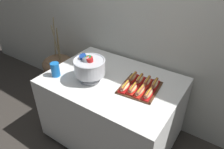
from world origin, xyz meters
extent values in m
plane|color=#38332D|center=(0.00, 0.00, 0.00)|extent=(10.00, 10.00, 0.00)
cube|color=beige|center=(0.00, 0.55, 1.30)|extent=(6.00, 0.10, 2.60)
cube|color=white|center=(0.00, 0.00, 0.40)|extent=(1.31, 0.93, 0.73)
cylinder|color=black|center=(-0.53, -0.34, 0.02)|extent=(0.05, 0.05, 0.04)
cylinder|color=black|center=(-0.53, 0.34, 0.02)|extent=(0.05, 0.05, 0.04)
cylinder|color=black|center=(0.53, 0.34, 0.02)|extent=(0.05, 0.05, 0.04)
cylinder|color=brown|center=(-1.07, 0.24, 0.28)|extent=(0.31, 0.31, 0.56)
torus|color=brown|center=(-1.07, 0.24, 0.07)|extent=(0.47, 0.47, 0.13)
torus|color=brown|center=(-1.07, 0.24, 0.21)|extent=(0.48, 0.48, 0.13)
torus|color=brown|center=(-1.07, 0.24, 0.35)|extent=(0.45, 0.45, 0.13)
torus|color=brown|center=(-1.07, 0.24, 0.49)|extent=(0.42, 0.42, 0.13)
cylinder|color=#937F56|center=(-1.05, 0.29, 0.76)|extent=(0.04, 0.04, 0.40)
cylinder|color=#937F56|center=(-1.01, 0.22, 0.81)|extent=(0.05, 0.04, 0.49)
cylinder|color=#937F56|center=(-1.07, 0.29, 0.78)|extent=(0.06, 0.02, 0.43)
cylinder|color=#937F56|center=(-1.10, 0.28, 0.84)|extent=(0.08, 0.02, 0.56)
cube|color=#56331E|center=(0.29, 0.02, 0.77)|extent=(0.36, 0.39, 0.01)
cube|color=#56331E|center=(0.30, -0.15, 0.78)|extent=(0.33, 0.05, 0.01)
cube|color=#56331E|center=(0.27, 0.19, 0.78)|extent=(0.33, 0.05, 0.01)
cube|color=#56331E|center=(0.13, 0.01, 0.78)|extent=(0.05, 0.36, 0.01)
cube|color=#56331E|center=(0.44, 0.04, 0.78)|extent=(0.05, 0.36, 0.01)
cube|color=#B21414|center=(0.18, -0.07, 0.78)|extent=(0.09, 0.19, 0.02)
ellipsoid|color=beige|center=(0.18, -0.07, 0.80)|extent=(0.07, 0.17, 0.04)
cylinder|color=brown|center=(0.18, -0.07, 0.81)|extent=(0.05, 0.16, 0.03)
cylinder|color=yellow|center=(0.18, -0.07, 0.83)|extent=(0.02, 0.13, 0.01)
cube|color=red|center=(0.26, -0.06, 0.78)|extent=(0.08, 0.16, 0.02)
ellipsoid|color=#E0BC7F|center=(0.26, -0.06, 0.81)|extent=(0.07, 0.15, 0.04)
cylinder|color=brown|center=(0.26, -0.06, 0.82)|extent=(0.04, 0.15, 0.03)
cylinder|color=yellow|center=(0.26, -0.06, 0.83)|extent=(0.02, 0.12, 0.01)
cube|color=red|center=(0.33, -0.06, 0.78)|extent=(0.07, 0.18, 0.02)
ellipsoid|color=#E0BC7F|center=(0.33, -0.06, 0.81)|extent=(0.06, 0.17, 0.04)
cylinder|color=#A8563D|center=(0.33, -0.06, 0.82)|extent=(0.04, 0.16, 0.03)
cylinder|color=yellow|center=(0.33, -0.06, 0.84)|extent=(0.02, 0.13, 0.01)
cube|color=red|center=(0.41, -0.05, 0.78)|extent=(0.07, 0.18, 0.02)
ellipsoid|color=tan|center=(0.41, -0.05, 0.81)|extent=(0.06, 0.17, 0.04)
cylinder|color=#9E4C38|center=(0.41, -0.05, 0.82)|extent=(0.04, 0.16, 0.03)
cylinder|color=yellow|center=(0.41, -0.05, 0.83)|extent=(0.02, 0.14, 0.01)
cube|color=red|center=(0.17, 0.09, 0.78)|extent=(0.07, 0.19, 0.02)
ellipsoid|color=#E0BC7F|center=(0.17, 0.09, 0.80)|extent=(0.06, 0.17, 0.04)
cylinder|color=#A8563D|center=(0.17, 0.09, 0.82)|extent=(0.04, 0.16, 0.03)
cylinder|color=yellow|center=(0.17, 0.09, 0.83)|extent=(0.02, 0.13, 0.01)
cube|color=red|center=(0.24, 0.10, 0.78)|extent=(0.09, 0.17, 0.02)
ellipsoid|color=beige|center=(0.24, 0.10, 0.81)|extent=(0.07, 0.16, 0.04)
cylinder|color=#9E4C38|center=(0.24, 0.10, 0.82)|extent=(0.05, 0.14, 0.03)
cylinder|color=yellow|center=(0.24, 0.10, 0.83)|extent=(0.03, 0.12, 0.01)
cube|color=red|center=(0.32, 0.11, 0.78)|extent=(0.08, 0.16, 0.02)
ellipsoid|color=beige|center=(0.32, 0.11, 0.81)|extent=(0.07, 0.15, 0.04)
cylinder|color=brown|center=(0.32, 0.11, 0.82)|extent=(0.05, 0.14, 0.03)
cylinder|color=yellow|center=(0.32, 0.11, 0.83)|extent=(0.02, 0.12, 0.01)
cube|color=#B21414|center=(0.39, 0.11, 0.78)|extent=(0.09, 0.18, 0.02)
ellipsoid|color=beige|center=(0.39, 0.11, 0.80)|extent=(0.07, 0.16, 0.04)
cylinder|color=brown|center=(0.39, 0.11, 0.82)|extent=(0.05, 0.15, 0.03)
cylinder|color=yellow|center=(0.39, 0.11, 0.83)|extent=(0.03, 0.13, 0.01)
cylinder|color=silver|center=(-0.18, -0.13, 0.78)|extent=(0.20, 0.20, 0.02)
cone|color=silver|center=(-0.18, -0.13, 0.81)|extent=(0.07, 0.07, 0.06)
cylinder|color=silver|center=(-0.18, -0.13, 0.91)|extent=(0.29, 0.29, 0.14)
torus|color=silver|center=(-0.18, -0.13, 0.98)|extent=(0.30, 0.30, 0.02)
cylinder|color=red|center=(-0.16, -0.13, 0.96)|extent=(0.08, 0.09, 0.13)
cylinder|color=#197A33|center=(-0.18, -0.12, 0.96)|extent=(0.09, 0.11, 0.14)
cylinder|color=#1E47B2|center=(-0.24, -0.11, 0.96)|extent=(0.09, 0.11, 0.15)
cylinder|color=#B7BCC6|center=(-0.18, -0.15, 0.96)|extent=(0.13, 0.11, 0.15)
cylinder|color=blue|center=(-0.51, -0.26, 0.82)|extent=(0.08, 0.08, 0.11)
cylinder|color=blue|center=(-0.51, -0.26, 0.84)|extent=(0.09, 0.09, 0.11)
cylinder|color=blue|center=(-0.51, -0.26, 0.86)|extent=(0.09, 0.09, 0.11)
camera|label=1|loc=(0.95, -1.42, 1.92)|focal=33.91mm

